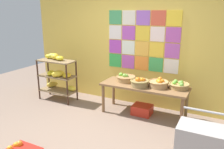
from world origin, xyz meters
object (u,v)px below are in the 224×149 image
object	(u,v)px
shopping_cart	(201,141)
fruit_basket_left	(126,78)
banana_shelf_unit	(57,72)
fruit_basket_right	(179,85)
fruit_basket_centre	(159,83)
display_table	(144,89)
fruit_basket_back_left	(140,82)
produce_crate_under_table	(142,110)

from	to	relation	value
shopping_cart	fruit_basket_left	bearing A→B (deg)	146.21
banana_shelf_unit	fruit_basket_right	bearing A→B (deg)	4.83
fruit_basket_centre	fruit_basket_right	world-z (taller)	fruit_basket_centre
display_table	fruit_basket_centre	world-z (taller)	fruit_basket_centre
banana_shelf_unit	shopping_cart	distance (m)	3.50
fruit_basket_back_left	shopping_cart	world-z (taller)	fruit_basket_back_left
fruit_basket_centre	produce_crate_under_table	distance (m)	0.68
fruit_basket_left	shopping_cart	size ratio (longest dim) A/B	0.50
banana_shelf_unit	fruit_basket_left	bearing A→B (deg)	6.48
fruit_basket_centre	fruit_basket_left	size ratio (longest dim) A/B	0.98
banana_shelf_unit	fruit_basket_right	size ratio (longest dim) A/B	2.88
shopping_cart	fruit_basket_centre	bearing A→B (deg)	131.56
fruit_basket_right	fruit_basket_back_left	xyz separation A→B (m)	(-0.69, -0.23, 0.02)
display_table	fruit_basket_left	world-z (taller)	fruit_basket_left
shopping_cart	banana_shelf_unit	bearing A→B (deg)	166.15
banana_shelf_unit	display_table	size ratio (longest dim) A/B	0.64
fruit_basket_back_left	banana_shelf_unit	bearing A→B (deg)	-179.99
display_table	fruit_basket_back_left	world-z (taller)	fruit_basket_back_left
banana_shelf_unit	display_table	bearing A→B (deg)	2.82
banana_shelf_unit	fruit_basket_left	distance (m)	1.66
banana_shelf_unit	produce_crate_under_table	bearing A→B (deg)	3.58
fruit_basket_right	produce_crate_under_table	xyz separation A→B (m)	(-0.67, -0.10, -0.59)
shopping_cart	display_table	bearing A→B (deg)	139.40
banana_shelf_unit	display_table	world-z (taller)	banana_shelf_unit
display_table	fruit_basket_back_left	distance (m)	0.19
fruit_basket_back_left	shopping_cart	size ratio (longest dim) A/B	0.47
display_table	shopping_cart	distance (m)	1.76
fruit_basket_left	fruit_basket_back_left	xyz separation A→B (m)	(0.38, -0.19, 0.01)
fruit_basket_centre	fruit_basket_right	xyz separation A→B (m)	(0.36, 0.10, -0.01)
fruit_basket_centre	fruit_basket_right	size ratio (longest dim) A/B	1.01
fruit_basket_left	banana_shelf_unit	bearing A→B (deg)	-173.52
fruit_basket_left	produce_crate_under_table	xyz separation A→B (m)	(0.40, -0.06, -0.60)
display_table	fruit_basket_left	xyz separation A→B (m)	(-0.43, 0.08, 0.14)
fruit_basket_left	produce_crate_under_table	distance (m)	0.72
fruit_basket_left	shopping_cart	distance (m)	2.15
fruit_basket_left	fruit_basket_back_left	world-z (taller)	fruit_basket_back_left
produce_crate_under_table	banana_shelf_unit	bearing A→B (deg)	-176.42
fruit_basket_right	produce_crate_under_table	bearing A→B (deg)	-171.38
fruit_basket_right	fruit_basket_left	bearing A→B (deg)	-177.75
fruit_basket_right	produce_crate_under_table	distance (m)	0.90
banana_shelf_unit	fruit_basket_centre	world-z (taller)	banana_shelf_unit
fruit_basket_right	produce_crate_under_table	size ratio (longest dim) A/B	1.00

